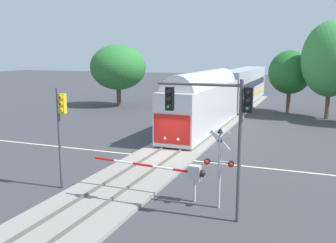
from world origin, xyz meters
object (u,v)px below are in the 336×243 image
at_px(commuter_train, 228,91).
at_px(pine_left_background, 118,67).
at_px(oak_far_right, 331,59).
at_px(traffic_signal_near_right, 217,115).
at_px(traffic_signal_median, 61,122).
at_px(crossing_gate_near, 181,172).
at_px(elm_centre_background, 290,72).
at_px(crossing_signal_mast, 219,160).

xyz_separation_m(commuter_train, pine_left_background, (-15.21, 1.73, 2.45)).
bearing_deg(oak_far_right, traffic_signal_near_right, -99.86).
distance_m(commuter_train, traffic_signal_median, 27.62).
relative_size(crossing_gate_near, traffic_signal_median, 1.13).
distance_m(crossing_gate_near, traffic_signal_median, 6.68).
bearing_deg(commuter_train, elm_centre_background, 32.04).
distance_m(crossing_signal_mast, traffic_signal_near_right, 2.50).
distance_m(oak_far_right, elm_centre_background, 5.43).
xyz_separation_m(crossing_signal_mast, elm_centre_background, (0.96, 31.14, 2.53)).
xyz_separation_m(commuter_train, traffic_signal_near_right, (5.64, -28.23, 1.73)).
bearing_deg(crossing_signal_mast, traffic_signal_median, -177.20).
bearing_deg(elm_centre_background, commuter_train, -147.96).
xyz_separation_m(traffic_signal_near_right, elm_centre_background, (0.85, 32.29, 0.31)).
bearing_deg(crossing_gate_near, traffic_signal_median, -173.20).
xyz_separation_m(crossing_gate_near, pine_left_background, (-18.80, 28.45, 3.82)).
height_order(crossing_gate_near, pine_left_background, pine_left_background).
xyz_separation_m(oak_far_right, pine_left_background, (-25.95, 0.64, -1.20)).
distance_m(oak_far_right, pine_left_background, 25.98).
height_order(crossing_gate_near, oak_far_right, oak_far_right).
height_order(traffic_signal_near_right, oak_far_right, oak_far_right).
bearing_deg(crossing_gate_near, elm_centre_background, 84.62).
xyz_separation_m(crossing_gate_near, oak_far_right, (7.15, 27.81, 5.02)).
relative_size(traffic_signal_near_right, oak_far_right, 0.57).
distance_m(crossing_gate_near, oak_far_right, 29.15).
bearing_deg(crossing_gate_near, commuter_train, 97.65).
height_order(crossing_gate_near, elm_centre_background, elm_centre_background).
bearing_deg(oak_far_right, pine_left_background, 178.58).
height_order(commuter_train, crossing_signal_mast, commuter_train).
relative_size(traffic_signal_near_right, pine_left_background, 0.73).
relative_size(crossing_signal_mast, traffic_signal_near_right, 0.62).
height_order(commuter_train, oak_far_right, oak_far_right).
height_order(oak_far_right, pine_left_background, oak_far_right).
bearing_deg(pine_left_background, crossing_gate_near, -56.55).
bearing_deg(commuter_train, crossing_signal_mast, -78.46).
xyz_separation_m(crossing_gate_near, crossing_signal_mast, (1.94, -0.35, 0.88)).
bearing_deg(elm_centre_background, crossing_gate_near, -95.38).
height_order(commuter_train, traffic_signal_median, commuter_train).
height_order(crossing_signal_mast, oak_far_right, oak_far_right).
xyz_separation_m(crossing_gate_near, traffic_signal_median, (-6.28, -0.75, 2.16)).
height_order(crossing_gate_near, crossing_signal_mast, crossing_signal_mast).
relative_size(commuter_train, crossing_signal_mast, 10.63).
xyz_separation_m(traffic_signal_median, oak_far_right, (13.43, 28.56, 2.87)).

